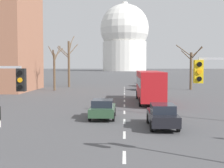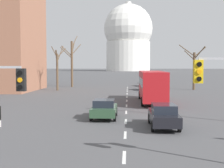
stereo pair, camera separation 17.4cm
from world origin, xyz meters
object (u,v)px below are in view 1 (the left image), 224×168
Objects in this scene: city_bus at (150,84)px; sedan_far_left at (103,109)px; sedan_near_right at (142,82)px; sedan_far_right at (142,85)px; sedan_near_left at (146,80)px; sedan_mid_centre at (162,115)px; traffic_signal_near_right at (222,80)px.

sedan_far_left is at bearing -112.74° from city_bus.
sedan_near_right is 38.73m from sedan_far_left.
sedan_far_right is at bearing 89.24° from city_bus.
sedan_near_left is at bearing 82.21° from sedan_far_left.
sedan_near_left is 51.98m from sedan_mid_centre.
sedan_near_left is 0.37× the size of city_bus.
sedan_near_left is at bearing 86.74° from city_bus.
sedan_near_right is 41.73m from sedan_mid_centre.
sedan_far_left is (-4.21, 3.35, -0.05)m from sedan_mid_centre.
sedan_far_right reaches higher than sedan_near_right.
sedan_far_right is 17.80m from city_bus.
traffic_signal_near_right is 59.66m from sedan_near_left.
traffic_signal_near_right reaches higher than city_bus.
sedan_near_left is 0.89× the size of sedan_near_right.
city_bus is (-1.22, 21.72, -1.47)m from traffic_signal_near_right.
sedan_mid_centre is 1.06× the size of sedan_far_right.
sedan_far_left is (-6.64, -48.58, -0.08)m from sedan_near_left.
traffic_signal_near_right is 0.43× the size of city_bus.
sedan_near_right is at bearing 88.56° from sedan_mid_centre.
sedan_mid_centre is 5.38m from sedan_far_left.
traffic_signal_near_right reaches higher than sedan_far_right.
traffic_signal_near_right is 1.08× the size of sedan_far_right.
sedan_far_right is at bearing -95.46° from sedan_near_left.
sedan_mid_centre is 1.12× the size of sedan_far_left.
sedan_far_right is (0.51, 31.82, 0.06)m from sedan_mid_centre.
sedan_far_left is at bearing -97.79° from sedan_near_left.
sedan_near_right is at bearing 88.40° from city_bus.
sedan_mid_centre is (-2.43, -51.92, -0.03)m from sedan_near_left.
sedan_far_right is at bearing 89.08° from sedan_mid_centre.
traffic_signal_near_right is 1.02× the size of sedan_mid_centre.
traffic_signal_near_right is 1.05× the size of sedan_near_right.
sedan_near_left reaches higher than sedan_mid_centre.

